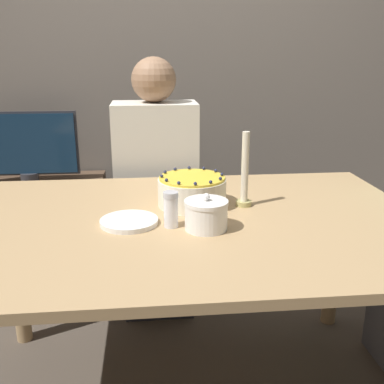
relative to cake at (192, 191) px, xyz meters
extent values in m
cube|color=slate|center=(-0.02, 1.26, 0.49)|extent=(8.00, 0.05, 2.60)
cube|color=tan|center=(-0.02, -0.14, -0.07)|extent=(1.59, 1.06, 0.03)
cylinder|color=tan|center=(-0.75, 0.33, -0.44)|extent=(0.07, 0.07, 0.72)
cylinder|color=tan|center=(0.72, 0.33, -0.44)|extent=(0.07, 0.07, 0.72)
cylinder|color=#EFE5CC|center=(0.00, 0.00, 0.00)|extent=(0.25, 0.25, 0.10)
cylinder|color=yellow|center=(0.00, 0.00, 0.05)|extent=(0.24, 0.24, 0.01)
sphere|color=#23284C|center=(0.11, 0.00, 0.06)|extent=(0.01, 0.01, 0.01)
sphere|color=#23284C|center=(0.09, 0.05, 0.06)|extent=(0.01, 0.01, 0.01)
sphere|color=#23284C|center=(0.05, 0.09, 0.06)|extent=(0.01, 0.01, 0.01)
sphere|color=#23284C|center=(0.00, 0.11, 0.06)|extent=(0.01, 0.01, 0.01)
sphere|color=#23284C|center=(-0.05, 0.09, 0.06)|extent=(0.01, 0.01, 0.01)
sphere|color=#23284C|center=(-0.09, 0.05, 0.06)|extent=(0.01, 0.01, 0.01)
sphere|color=#23284C|center=(-0.11, 0.00, 0.06)|extent=(0.01, 0.01, 0.01)
sphere|color=#23284C|center=(-0.09, -0.05, 0.06)|extent=(0.01, 0.01, 0.01)
sphere|color=#23284C|center=(-0.05, -0.09, 0.06)|extent=(0.01, 0.01, 0.01)
sphere|color=#23284C|center=(0.00, -0.11, 0.06)|extent=(0.01, 0.01, 0.01)
sphere|color=#23284C|center=(0.05, -0.09, 0.06)|extent=(0.01, 0.01, 0.01)
sphere|color=#23284C|center=(0.09, -0.05, 0.06)|extent=(0.01, 0.01, 0.01)
cylinder|color=white|center=(0.02, -0.24, -0.01)|extent=(0.13, 0.13, 0.08)
cylinder|color=white|center=(0.02, -0.24, 0.03)|extent=(0.14, 0.14, 0.01)
sphere|color=white|center=(0.02, -0.24, 0.05)|extent=(0.02, 0.02, 0.02)
cylinder|color=white|center=(-0.09, -0.21, 0.00)|extent=(0.05, 0.05, 0.10)
cylinder|color=silver|center=(-0.09, -0.21, 0.05)|extent=(0.05, 0.05, 0.02)
cylinder|color=white|center=(-0.22, -0.17, -0.05)|extent=(0.19, 0.19, 0.01)
cylinder|color=white|center=(-0.22, -0.17, -0.04)|extent=(0.19, 0.19, 0.01)
cylinder|color=tan|center=(0.19, -0.03, -0.04)|extent=(0.06, 0.06, 0.02)
cylinder|color=silver|center=(0.19, -0.03, 0.09)|extent=(0.03, 0.03, 0.25)
cube|color=#2D2D38|center=(-0.12, 0.59, -0.58)|extent=(0.34, 0.34, 0.45)
cube|color=silver|center=(-0.12, 0.59, -0.05)|extent=(0.40, 0.24, 0.61)
sphere|color=#9E7556|center=(-0.12, 0.59, 0.36)|extent=(0.21, 0.21, 0.21)
cube|color=#4C3828|center=(-0.83, 1.00, -0.52)|extent=(0.81, 0.43, 0.58)
cylinder|color=#2D2D33|center=(-0.83, 1.00, -0.20)|extent=(0.10, 0.10, 0.05)
cube|color=#2D2D33|center=(-0.83, 1.01, -0.01)|extent=(0.57, 0.02, 0.36)
cube|color=#142D47|center=(-0.83, 1.00, -0.01)|extent=(0.54, 0.03, 0.33)
camera|label=1|loc=(-0.16, -1.54, 0.48)|focal=42.00mm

